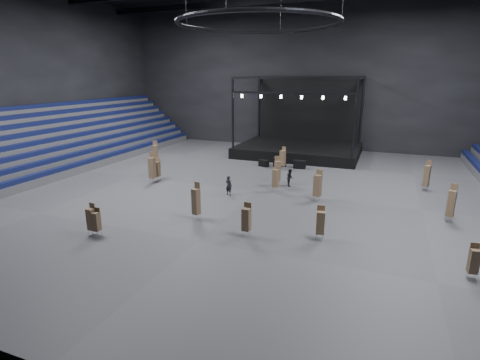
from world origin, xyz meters
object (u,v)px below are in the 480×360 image
(chair_stack_4, at_px, (91,219))
(chair_stack_0, at_px, (320,222))
(chair_stack_3, at_px, (96,221))
(chair_stack_14, at_px, (427,175))
(flight_case_left, at_px, (264,163))
(flight_case_right, at_px, (300,164))
(chair_stack_12, at_px, (157,169))
(chair_stack_6, at_px, (277,171))
(chair_stack_2, at_px, (276,178))
(chair_stack_13, at_px, (474,260))
(chair_stack_1, at_px, (246,219))
(crew_member, at_px, (290,177))
(chair_stack_9, at_px, (155,153))
(flight_case_mid, at_px, (280,162))
(man_center, at_px, (229,185))
(chair_stack_11, at_px, (318,185))
(stage, at_px, (300,142))
(chair_stack_7, at_px, (196,201))
(chair_stack_5, at_px, (283,158))
(chair_stack_10, at_px, (451,203))
(chair_stack_8, at_px, (152,167))

(chair_stack_4, bearing_deg, chair_stack_0, 22.66)
(chair_stack_3, xyz_separation_m, chair_stack_14, (19.05, 17.39, 0.34))
(flight_case_left, distance_m, chair_stack_0, 18.34)
(flight_case_right, bearing_deg, chair_stack_12, -140.38)
(chair_stack_6, bearing_deg, chair_stack_2, -103.32)
(chair_stack_0, height_order, chair_stack_14, chair_stack_14)
(chair_stack_13, bearing_deg, chair_stack_1, 168.69)
(crew_member, bearing_deg, chair_stack_14, -96.08)
(flight_case_left, bearing_deg, chair_stack_9, -161.94)
(flight_case_right, height_order, crew_member, crew_member)
(chair_stack_6, bearing_deg, crew_member, -10.71)
(flight_case_mid, height_order, man_center, man_center)
(flight_case_right, bearing_deg, chair_stack_11, -70.09)
(flight_case_mid, relative_size, chair_stack_6, 0.53)
(stage, height_order, flight_case_right, stage)
(flight_case_right, bearing_deg, chair_stack_7, -101.37)
(chair_stack_3, distance_m, chair_stack_5, 20.89)
(chair_stack_6, distance_m, chair_stack_7, 10.05)
(chair_stack_5, distance_m, chair_stack_12, 12.59)
(flight_case_left, bearing_deg, chair_stack_7, -88.52)
(chair_stack_0, height_order, man_center, chair_stack_0)
(chair_stack_9, bearing_deg, chair_stack_1, -65.97)
(chair_stack_11, xyz_separation_m, chair_stack_12, (-14.65, 0.57, -0.18))
(flight_case_mid, bearing_deg, chair_stack_3, -104.26)
(chair_stack_1, bearing_deg, chair_stack_12, 146.50)
(chair_stack_1, relative_size, chair_stack_5, 0.90)
(chair_stack_5, distance_m, man_center, 10.00)
(flight_case_mid, xyz_separation_m, crew_member, (2.80, -6.71, 0.29))
(chair_stack_0, relative_size, chair_stack_6, 0.80)
(flight_case_left, xyz_separation_m, chair_stack_10, (16.09, -10.21, 0.95))
(chair_stack_4, bearing_deg, crew_member, 63.58)
(flight_case_right, height_order, chair_stack_6, chair_stack_6)
(chair_stack_10, distance_m, chair_stack_11, 8.90)
(chair_stack_1, bearing_deg, chair_stack_5, 100.29)
(chair_stack_14, bearing_deg, crew_member, -145.74)
(chair_stack_5, xyz_separation_m, chair_stack_13, (13.94, -17.50, -0.25))
(stage, xyz_separation_m, chair_stack_2, (1.50, -15.73, -0.28))
(chair_stack_2, bearing_deg, flight_case_left, 119.89)
(crew_member, bearing_deg, chair_stack_0, -178.05)
(chair_stack_2, height_order, chair_stack_12, chair_stack_2)
(chair_stack_8, relative_size, chair_stack_9, 1.07)
(chair_stack_6, height_order, chair_stack_9, chair_stack_9)
(chair_stack_2, bearing_deg, chair_stack_9, 168.84)
(flight_case_right, bearing_deg, crew_member, -84.64)
(chair_stack_4, bearing_deg, chair_stack_14, 45.98)
(flight_case_mid, height_order, chair_stack_3, chair_stack_3)
(chair_stack_0, xyz_separation_m, chair_stack_3, (-12.51, -4.32, -0.16))
(chair_stack_3, height_order, crew_member, chair_stack_3)
(chair_stack_6, xyz_separation_m, chair_stack_14, (11.94, 3.18, -0.05))
(chair_stack_1, xyz_separation_m, chair_stack_7, (-4.08, 1.38, 0.18))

